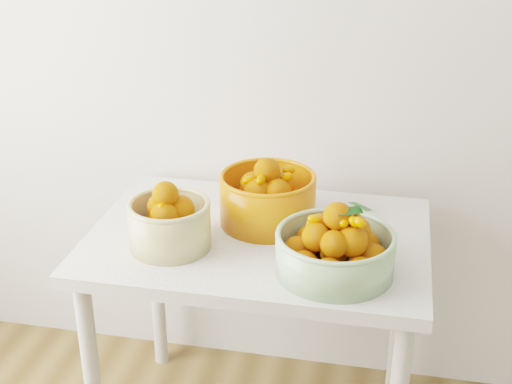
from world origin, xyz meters
The scene contains 4 objects.
table centered at (-0.39, 1.60, 0.65)m, with size 1.00×0.70×0.75m.
bowl_cream centered at (-0.63, 1.48, 0.83)m, with size 0.27×0.27×0.20m.
bowl_green centered at (-0.15, 1.43, 0.82)m, with size 0.34×0.34×0.21m.
bowl_orange centered at (-0.38, 1.68, 0.83)m, with size 0.38×0.38×0.21m.
Camera 1 is at (-0.03, -0.23, 1.74)m, focal length 50.00 mm.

